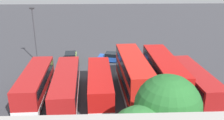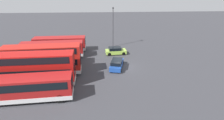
{
  "view_description": "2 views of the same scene",
  "coord_description": "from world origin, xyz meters",
  "px_view_note": "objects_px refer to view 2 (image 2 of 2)",
  "views": [
    {
      "loc": [
        1.49,
        37.37,
        13.55
      ],
      "look_at": [
        0.23,
        5.19,
        1.8
      ],
      "focal_mm": 39.52,
      "sensor_mm": 36.0,
      "label": 1
    },
    {
      "loc": [
        -28.92,
        3.6,
        12.73
      ],
      "look_at": [
        0.45,
        1.67,
        1.18
      ],
      "focal_mm": 30.65,
      "sensor_mm": 36.0,
      "label": 2
    }
  ],
  "objects_px": {
    "bus_double_decker_second": "(33,69)",
    "bus_single_deck_fourth": "(49,56)",
    "car_small_green": "(116,51)",
    "lamp_post_tall": "(113,24)",
    "bus_single_deck_sixth": "(60,44)",
    "car_hatchback_silver": "(117,64)",
    "bus_single_deck_near_end": "(26,88)",
    "bus_double_decker_third": "(42,59)",
    "bus_single_deck_fifth": "(52,49)"
  },
  "relations": [
    {
      "from": "bus_double_decker_second",
      "to": "bus_double_decker_third",
      "type": "bearing_deg",
      "value": -5.52
    },
    {
      "from": "car_hatchback_silver",
      "to": "lamp_post_tall",
      "type": "bearing_deg",
      "value": -1.03
    },
    {
      "from": "bus_double_decker_second",
      "to": "bus_single_deck_fourth",
      "type": "relative_size",
      "value": 1.07
    },
    {
      "from": "bus_double_decker_second",
      "to": "bus_single_deck_sixth",
      "type": "xyz_separation_m",
      "value": [
        14.39,
        -0.74,
        -0.83
      ]
    },
    {
      "from": "bus_single_deck_fifth",
      "to": "bus_single_deck_sixth",
      "type": "height_order",
      "value": "same"
    },
    {
      "from": "bus_double_decker_second",
      "to": "bus_single_deck_fifth",
      "type": "bearing_deg",
      "value": 0.1
    },
    {
      "from": "bus_single_deck_near_end",
      "to": "bus_double_decker_second",
      "type": "xyz_separation_m",
      "value": [
        3.65,
        0.26,
        0.83
      ]
    },
    {
      "from": "bus_single_deck_near_end",
      "to": "bus_double_decker_third",
      "type": "bearing_deg",
      "value": -0.53
    },
    {
      "from": "bus_double_decker_second",
      "to": "bus_double_decker_third",
      "type": "xyz_separation_m",
      "value": [
        3.34,
        -0.32,
        0.0
      ]
    },
    {
      "from": "car_hatchback_silver",
      "to": "lamp_post_tall",
      "type": "relative_size",
      "value": 0.58
    },
    {
      "from": "bus_double_decker_second",
      "to": "bus_single_deck_fifth",
      "type": "distance_m",
      "value": 10.86
    },
    {
      "from": "bus_double_decker_second",
      "to": "lamp_post_tall",
      "type": "xyz_separation_m",
      "value": [
        16.97,
        -11.79,
        2.47
      ]
    },
    {
      "from": "bus_single_deck_fourth",
      "to": "car_hatchback_silver",
      "type": "distance_m",
      "value": 11.57
    },
    {
      "from": "bus_single_deck_near_end",
      "to": "bus_single_deck_sixth",
      "type": "bearing_deg",
      "value": -1.54
    },
    {
      "from": "car_hatchback_silver",
      "to": "car_small_green",
      "type": "bearing_deg",
      "value": -3.11
    },
    {
      "from": "bus_double_decker_second",
      "to": "bus_double_decker_third",
      "type": "height_order",
      "value": "same"
    },
    {
      "from": "car_small_green",
      "to": "lamp_post_tall",
      "type": "relative_size",
      "value": 0.49
    },
    {
      "from": "bus_single_deck_fourth",
      "to": "bus_single_deck_near_end",
      "type": "bearing_deg",
      "value": -179.83
    },
    {
      "from": "bus_double_decker_second",
      "to": "bus_single_deck_sixth",
      "type": "bearing_deg",
      "value": -2.95
    },
    {
      "from": "bus_single_deck_near_end",
      "to": "bus_single_deck_fourth",
      "type": "relative_size",
      "value": 1.05
    },
    {
      "from": "bus_double_decker_second",
      "to": "bus_single_deck_fourth",
      "type": "distance_m",
      "value": 7.16
    },
    {
      "from": "bus_single_deck_near_end",
      "to": "bus_double_decker_second",
      "type": "height_order",
      "value": "bus_double_decker_second"
    },
    {
      "from": "bus_single_deck_near_end",
      "to": "bus_double_decker_third",
      "type": "height_order",
      "value": "bus_double_decker_third"
    },
    {
      "from": "bus_double_decker_second",
      "to": "lamp_post_tall",
      "type": "bearing_deg",
      "value": -34.8
    },
    {
      "from": "bus_single_deck_near_end",
      "to": "car_small_green",
      "type": "bearing_deg",
      "value": -37.11
    },
    {
      "from": "bus_single_deck_near_end",
      "to": "car_small_green",
      "type": "relative_size",
      "value": 2.6
    },
    {
      "from": "bus_double_decker_second",
      "to": "bus_single_deck_fifth",
      "type": "xyz_separation_m",
      "value": [
        10.83,
        0.02,
        -0.83
      ]
    },
    {
      "from": "bus_double_decker_second",
      "to": "car_hatchback_silver",
      "type": "bearing_deg",
      "value": -66.4
    },
    {
      "from": "car_small_green",
      "to": "lamp_post_tall",
      "type": "distance_m",
      "value": 6.67
    },
    {
      "from": "bus_double_decker_third",
      "to": "bus_single_deck_fifth",
      "type": "distance_m",
      "value": 7.54
    },
    {
      "from": "bus_single_deck_sixth",
      "to": "car_hatchback_silver",
      "type": "relative_size",
      "value": 2.13
    },
    {
      "from": "car_small_green",
      "to": "lamp_post_tall",
      "type": "height_order",
      "value": "lamp_post_tall"
    },
    {
      "from": "bus_single_deck_near_end",
      "to": "bus_single_deck_fourth",
      "type": "height_order",
      "value": "same"
    },
    {
      "from": "bus_single_deck_fifth",
      "to": "car_hatchback_silver",
      "type": "relative_size",
      "value": 2.36
    },
    {
      "from": "bus_single_deck_near_end",
      "to": "bus_single_deck_fourth",
      "type": "xyz_separation_m",
      "value": [
        10.75,
        0.03,
        -0.0
      ]
    },
    {
      "from": "car_hatchback_silver",
      "to": "car_small_green",
      "type": "distance_m",
      "value": 6.76
    },
    {
      "from": "bus_single_deck_sixth",
      "to": "car_small_green",
      "type": "distance_m",
      "value": 11.54
    },
    {
      "from": "bus_single_deck_fourth",
      "to": "bus_single_deck_sixth",
      "type": "height_order",
      "value": "same"
    },
    {
      "from": "bus_single_deck_near_end",
      "to": "bus_single_deck_fourth",
      "type": "distance_m",
      "value": 10.75
    },
    {
      "from": "bus_single_deck_near_end",
      "to": "bus_double_decker_second",
      "type": "bearing_deg",
      "value": 4.04
    },
    {
      "from": "bus_single_deck_fourth",
      "to": "bus_single_deck_fifth",
      "type": "distance_m",
      "value": 3.73
    },
    {
      "from": "bus_single_deck_near_end",
      "to": "bus_single_deck_fifth",
      "type": "relative_size",
      "value": 0.93
    },
    {
      "from": "car_small_green",
      "to": "bus_single_deck_fifth",
      "type": "bearing_deg",
      "value": 94.65
    },
    {
      "from": "bus_single_deck_fifth",
      "to": "lamp_post_tall",
      "type": "bearing_deg",
      "value": -62.54
    },
    {
      "from": "bus_double_decker_third",
      "to": "car_hatchback_silver",
      "type": "height_order",
      "value": "bus_double_decker_third"
    },
    {
      "from": "bus_single_deck_near_end",
      "to": "lamp_post_tall",
      "type": "relative_size",
      "value": 1.27
    },
    {
      "from": "bus_double_decker_third",
      "to": "lamp_post_tall",
      "type": "bearing_deg",
      "value": -40.08
    },
    {
      "from": "bus_double_decker_second",
      "to": "bus_single_deck_fourth",
      "type": "height_order",
      "value": "bus_double_decker_second"
    },
    {
      "from": "bus_single_deck_near_end",
      "to": "bus_double_decker_third",
      "type": "relative_size",
      "value": 0.94
    },
    {
      "from": "bus_single_deck_near_end",
      "to": "bus_double_decker_second",
      "type": "relative_size",
      "value": 0.98
    }
  ]
}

